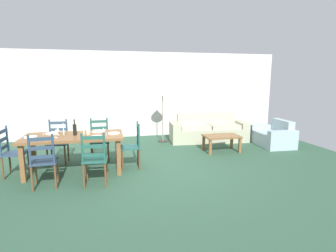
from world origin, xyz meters
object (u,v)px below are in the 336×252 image
object	(u,v)px
couch	(208,131)
coffee_table	(222,138)
dining_chair_head_east	(133,145)
armchair_upholstered	(274,137)
dining_chair_near_right	(95,159)
dining_chair_head_west	(12,152)
dining_chair_far_left	(58,142)
wine_bottle	(75,129)
wine_glass_near_right	(104,130)
coffee_cup_primary	(88,132)
dining_chair_near_left	(44,161)
dining_table	(74,140)
dining_chair_far_right	(100,140)
wine_glass_far_left	(58,129)
standing_lamp	(163,94)
wine_glass_near_left	(56,132)

from	to	relation	value
couch	coffee_table	size ratio (longest dim) A/B	2.60
dining_chair_head_east	armchair_upholstered	bearing A→B (deg)	14.05
dining_chair_near_right	dining_chair_head_west	distance (m)	1.76
dining_chair_far_left	dining_chair_head_east	size ratio (longest dim) A/B	1.00
wine_bottle	wine_glass_near_right	xyz separation A→B (m)	(0.56, -0.15, -0.01)
dining_chair_near_right	coffee_cup_primary	bearing A→B (deg)	100.63
wine_bottle	couch	xyz separation A→B (m)	(3.57, 1.98, -0.58)
coffee_table	dining_chair_near_left	bearing A→B (deg)	-159.08
wine_bottle	dining_table	bearing A→B (deg)	-157.00
dining_chair_head_west	couch	bearing A→B (deg)	22.64
dining_chair_head_east	dining_table	bearing A→B (deg)	-179.31
dining_chair_head_west	coffee_cup_primary	distance (m)	1.45
dining_chair_near_right	dining_chair_far_left	size ratio (longest dim) A/B	1.00
dining_chair_far_left	dining_chair_far_right	bearing A→B (deg)	-0.35
coffee_table	dining_table	bearing A→B (deg)	-167.43
dining_chair_head_west	armchair_upholstered	world-z (taller)	dining_chair_head_west
dining_chair_near_right	coffee_cup_primary	xyz separation A→B (m)	(-0.15, 0.82, 0.32)
dining_table	dining_chair_far_left	world-z (taller)	dining_chair_far_left
coffee_table	wine_bottle	bearing A→B (deg)	-167.52
dining_chair_far_right	armchair_upholstered	bearing A→B (deg)	3.68
armchair_upholstered	wine_glass_far_left	bearing A→B (deg)	-170.80
dining_chair_near_left	wine_glass_near_right	world-z (taller)	dining_chair_near_left
standing_lamp	wine_glass_near_left	bearing A→B (deg)	-137.79
dining_chair_far_left	wine_glass_near_right	distance (m)	1.39
wine_glass_near_left	coffee_cup_primary	size ratio (longest dim) A/B	1.79
standing_lamp	wine_bottle	bearing A→B (deg)	-135.63
dining_chair_near_left	standing_lamp	xyz separation A→B (m)	(2.66, 2.90, 0.93)
dining_table	coffee_cup_primary	distance (m)	0.30
dining_chair_near_left	couch	world-z (taller)	dining_chair_near_left
dining_chair_far_right	couch	distance (m)	3.39
dining_chair_near_right	dining_chair_head_east	bearing A→B (deg)	47.64
dining_chair_head_east	coffee_cup_primary	bearing A→B (deg)	179.21
dining_chair_near_left	wine_bottle	world-z (taller)	wine_bottle
armchair_upholstered	dining_chair_head_west	bearing A→B (deg)	-170.98
coffee_table	couch	bearing A→B (deg)	85.38
dining_table	wine_bottle	xyz separation A→B (m)	(0.03, 0.01, 0.20)
wine_glass_far_left	coffee_table	bearing A→B (deg)	9.64
wine_glass_near_left	standing_lamp	xyz separation A→B (m)	(2.54, 2.31, 0.55)
dining_chair_near_right	armchair_upholstered	xyz separation A→B (m)	(4.79, 1.82, -0.23)
wine_glass_near_right	coffee_cup_primary	bearing A→B (deg)	152.65
dining_chair_far_right	couch	world-z (taller)	dining_chair_far_right
dining_chair_head_west	wine_glass_far_left	distance (m)	0.92
wine_glass_far_left	dining_chair_head_west	bearing A→B (deg)	-172.17
dining_chair_near_left	dining_chair_head_east	world-z (taller)	same
wine_bottle	coffee_table	size ratio (longest dim) A/B	0.35
couch	dining_chair_head_east	bearing A→B (deg)	-140.91
wine_glass_near_right	couch	bearing A→B (deg)	35.23
wine_bottle	couch	size ratio (longest dim) A/B	0.14
wine_glass_near_right	dining_chair_near_left	bearing A→B (deg)	-149.74
dining_chair_head_east	dining_chair_near_left	bearing A→B (deg)	-155.11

